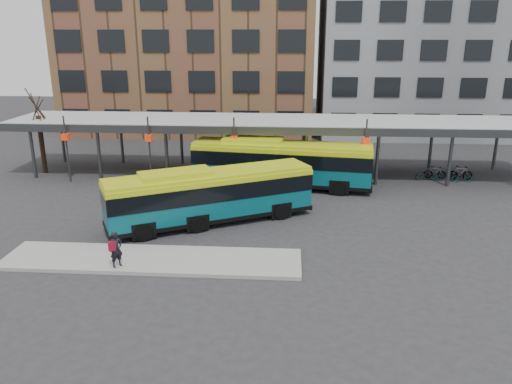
% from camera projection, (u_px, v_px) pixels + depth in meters
% --- Properties ---
extents(ground, '(120.00, 120.00, 0.00)m').
position_uv_depth(ground, '(271.00, 240.00, 26.03)').
color(ground, '#28282B').
rests_on(ground, ground).
extents(boarding_island, '(14.00, 3.00, 0.18)m').
position_uv_depth(boarding_island, '(152.00, 260.00, 23.51)').
color(boarding_island, gray).
rests_on(boarding_island, ground).
extents(canopy, '(40.00, 6.53, 4.80)m').
position_uv_depth(canopy, '(278.00, 123.00, 37.08)').
color(canopy, '#999B9E').
rests_on(canopy, ground).
extents(tree, '(1.64, 1.64, 5.60)m').
position_uv_depth(tree, '(42.00, 142.00, 37.89)').
color(tree, black).
rests_on(tree, ground).
extents(building_brick, '(26.00, 14.00, 22.00)m').
position_uv_depth(building_brick, '(192.00, 27.00, 53.78)').
color(building_brick, brown).
rests_on(building_brick, ground).
extents(building_grey, '(24.00, 14.00, 20.00)m').
position_uv_depth(building_grey, '(437.00, 36.00, 52.36)').
color(building_grey, slate).
rests_on(building_grey, ground).
extents(bus_front, '(11.47, 7.60, 3.21)m').
position_uv_depth(bus_front, '(210.00, 194.00, 27.90)').
color(bus_front, '#08505C').
rests_on(bus_front, ground).
extents(bus_rear, '(12.53, 4.22, 3.39)m').
position_uv_depth(bus_rear, '(281.00, 162.00, 34.54)').
color(bus_rear, '#08505C').
rests_on(bus_rear, ground).
extents(pedestrian, '(0.71, 0.72, 1.67)m').
position_uv_depth(pedestrian, '(116.00, 249.00, 22.36)').
color(pedestrian, black).
rests_on(pedestrian, boarding_island).
extents(bike_rack, '(4.19, 1.56, 1.06)m').
position_uv_depth(bike_rack, '(447.00, 174.00, 36.45)').
color(bike_rack, slate).
rests_on(bike_rack, ground).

